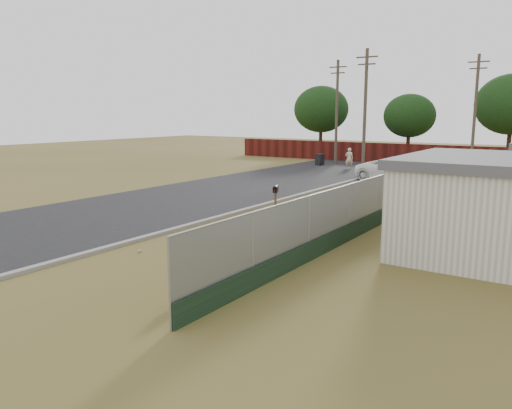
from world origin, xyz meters
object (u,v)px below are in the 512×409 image
Objects in this scene: fire_hydrant at (182,289)px; trash_bin at (320,160)px; pickup_truck at (398,171)px; mailbox at (276,192)px; pedestrian at (349,158)px.

trash_bin reaches higher than fire_hydrant.
pickup_truck is at bearing -37.01° from trash_bin.
mailbox is 1.34× the size of trash_bin.
mailbox is (-3.69, 10.21, 0.68)m from fire_hydrant.
trash_bin is (-9.13, 6.88, -0.25)m from pickup_truck.
mailbox is at bearing -177.61° from pickup_truck.
pedestrian is (-5.81, 5.50, 0.11)m from pickup_truck.
mailbox reaches higher than fire_hydrant.
mailbox is 13.64m from pickup_truck.
pickup_truck is (1.04, 13.60, -0.28)m from mailbox.
fire_hydrant is 0.45× the size of pedestrian.
pedestrian is (-4.77, 19.10, -0.18)m from mailbox.
pedestrian is 1.76× the size of trash_bin.
pickup_truck is 8.00m from pedestrian.
mailbox is at bearing -68.44° from trash_bin.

